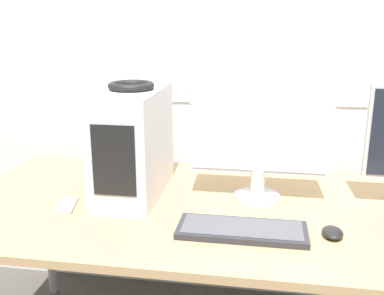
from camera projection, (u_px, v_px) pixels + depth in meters
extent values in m
cube|color=silver|center=(263.00, 26.00, 2.03)|extent=(8.00, 0.06, 2.70)
cube|color=tan|center=(253.00, 210.00, 1.64)|extent=(2.22, 0.95, 0.03)
cylinder|color=#99999E|center=(48.00, 231.00, 2.27)|extent=(0.04, 0.04, 0.70)
cube|color=silver|center=(133.00, 143.00, 1.71)|extent=(0.21, 0.46, 0.41)
cube|color=black|center=(114.00, 161.00, 1.49)|extent=(0.15, 0.00, 0.24)
torus|color=black|center=(131.00, 86.00, 1.65)|extent=(0.17, 0.17, 0.03)
cylinder|color=#B7B7BC|center=(257.00, 197.00, 1.70)|extent=(0.17, 0.17, 0.02)
cylinder|color=#B7B7BC|center=(258.00, 182.00, 1.69)|extent=(0.05, 0.05, 0.10)
cube|color=#B7B7BC|center=(260.00, 125.00, 1.63)|extent=(0.51, 0.03, 0.36)
cube|color=white|center=(260.00, 126.00, 1.61)|extent=(0.49, 0.00, 0.33)
cube|color=#28282D|center=(242.00, 230.00, 1.43)|extent=(0.41, 0.16, 0.02)
cube|color=#47474C|center=(242.00, 227.00, 1.43)|extent=(0.38, 0.14, 0.00)
ellipsoid|color=black|center=(333.00, 233.00, 1.41)|extent=(0.07, 0.09, 0.03)
cube|color=#99999E|center=(67.00, 205.00, 1.63)|extent=(0.09, 0.16, 0.01)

